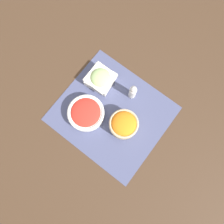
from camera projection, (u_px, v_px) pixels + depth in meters
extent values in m
plane|color=#422D1E|center=(112.00, 114.00, 1.01)|extent=(3.00, 3.00, 0.00)
cube|color=#474C70|center=(112.00, 113.00, 1.01)|extent=(0.49, 0.44, 0.00)
cylinder|color=#C6B28E|center=(124.00, 125.00, 0.96)|extent=(0.13, 0.13, 0.06)
torus|color=#C6B28E|center=(124.00, 124.00, 0.93)|extent=(0.13, 0.13, 0.01)
ellipsoid|color=orange|center=(124.00, 124.00, 0.93)|extent=(0.11, 0.11, 0.04)
cube|color=silver|center=(101.00, 80.00, 1.02)|extent=(0.13, 0.13, 0.05)
cube|color=silver|center=(100.00, 78.00, 0.99)|extent=(0.12, 0.12, 0.00)
ellipsoid|color=#A8CC7F|center=(100.00, 78.00, 0.99)|extent=(0.09, 0.09, 0.04)
cylinder|color=white|center=(86.00, 113.00, 0.98)|extent=(0.17, 0.17, 0.04)
torus|color=white|center=(86.00, 112.00, 0.97)|extent=(0.16, 0.16, 0.01)
ellipsoid|color=red|center=(86.00, 112.00, 0.97)|extent=(0.13, 0.13, 0.03)
cylinder|color=silver|center=(132.00, 93.00, 0.98)|extent=(0.03, 0.03, 0.08)
sphere|color=#B2B2B7|center=(134.00, 89.00, 0.94)|extent=(0.03, 0.03, 0.03)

